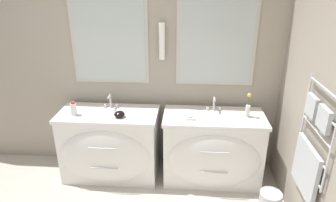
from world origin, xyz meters
The scene contains 11 objects.
wall_back centered at (0.02, 1.78, 1.31)m, with size 5.27×0.15×2.60m.
wall_right centered at (1.86, 0.79, 1.29)m, with size 0.13×3.63×2.60m.
vanity_left centered at (-0.16, 1.40, 0.42)m, with size 1.15×0.61×0.84m.
vanity_right centered at (1.05, 1.40, 0.42)m, with size 1.15×0.61×0.84m.
faucet_left centered at (-0.16, 1.57, 0.92)m, with size 0.17×0.11×0.17m.
faucet_right centered at (1.05, 1.57, 0.92)m, with size 0.17×0.11×0.17m.
toiletry_bottle centered at (-0.52, 1.34, 0.91)m, with size 0.07×0.07×0.16m.
amenity_bowl centered at (0.00, 1.33, 0.87)m, with size 0.12×0.12×0.07m.
flower_vase centered at (1.42, 1.43, 0.95)m, with size 0.05×0.05×0.28m.
soap_dish centered at (0.79, 1.32, 0.86)m, with size 0.10×0.07×0.04m.
waste_bin centered at (1.63, 0.90, 0.12)m, with size 0.23×0.23×0.23m.
Camera 1 is at (0.74, -1.63, 2.28)m, focal length 32.00 mm.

